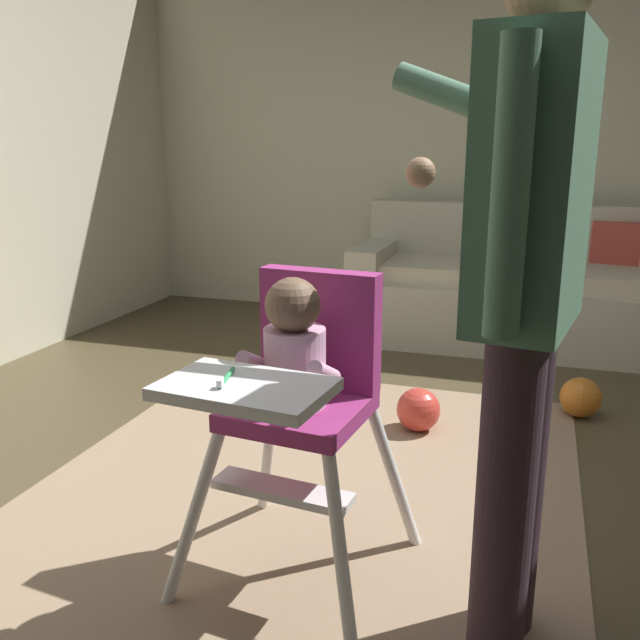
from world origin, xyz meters
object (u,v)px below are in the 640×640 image
(adult_standing, at_px, (524,284))
(toy_ball, at_px, (581,397))
(wall_clock, at_px, (540,29))
(high_chair, at_px, (298,376))
(toy_ball_second, at_px, (418,410))
(couch, at_px, (509,290))

(adult_standing, xyz_separation_m, toy_ball, (0.27, 1.62, -0.84))
(adult_standing, relative_size, wall_clock, 5.06)
(high_chair, height_order, adult_standing, adult_standing)
(adult_standing, height_order, toy_ball, adult_standing)
(high_chair, relative_size, toy_ball_second, 4.68)
(toy_ball, xyz_separation_m, wall_clock, (-0.34, 1.70, 1.85))
(adult_standing, height_order, toy_ball_second, adult_standing)
(toy_ball, relative_size, toy_ball_second, 0.97)
(high_chair, distance_m, adult_standing, 0.67)
(toy_ball_second, xyz_separation_m, wall_clock, (0.36, 2.09, 1.85))
(adult_standing, xyz_separation_m, wall_clock, (-0.07, 3.33, 1.01))
(adult_standing, bearing_deg, couch, -77.63)
(couch, bearing_deg, toy_ball_second, -10.38)
(high_chair, bearing_deg, toy_ball, 156.64)
(couch, height_order, high_chair, high_chair)
(toy_ball, bearing_deg, adult_standing, -99.41)
(adult_standing, bearing_deg, high_chair, -0.32)
(toy_ball_second, bearing_deg, wall_clock, 80.34)
(couch, relative_size, adult_standing, 1.16)
(wall_clock, bearing_deg, high_chair, -99.06)
(adult_standing, distance_m, toy_ball, 1.85)
(couch, height_order, toy_ball_second, couch)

